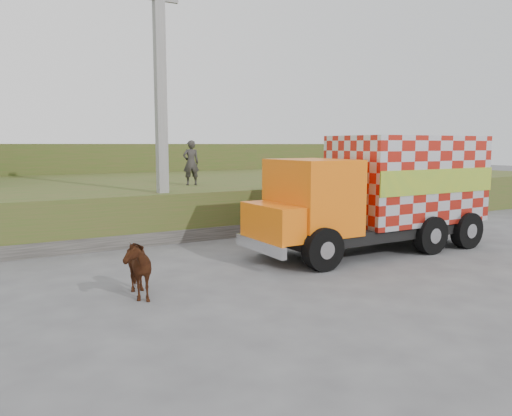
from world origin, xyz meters
TOP-DOWN VIEW (x-y plane):
  - ground at (0.00, 0.00)m, footprint 120.00×120.00m
  - embankment at (0.00, 10.00)m, footprint 40.00×12.00m
  - embankment_far at (0.00, 22.00)m, footprint 40.00×12.00m
  - retaining_strip at (-2.00, 4.20)m, footprint 16.00×0.50m
  - utility_pole at (-1.00, 4.60)m, footprint 1.20×0.30m
  - cargo_truck at (3.92, 0.30)m, footprint 7.21×2.54m
  - cow at (-3.44, -0.59)m, footprint 0.75×1.47m
  - pedestrian at (0.86, 6.85)m, footprint 0.65×0.49m

SIDE VIEW (x-z plane):
  - ground at x=0.00m, z-range 0.00..0.00m
  - retaining_strip at x=-2.00m, z-range 0.00..0.40m
  - cow at x=-3.44m, z-range 0.00..1.21m
  - embankment at x=0.00m, z-range 0.00..1.50m
  - embankment_far at x=0.00m, z-range 0.00..3.00m
  - cargo_truck at x=3.92m, z-range 0.05..3.26m
  - pedestrian at x=0.86m, z-range 1.50..3.12m
  - utility_pole at x=-1.00m, z-range 0.08..8.07m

